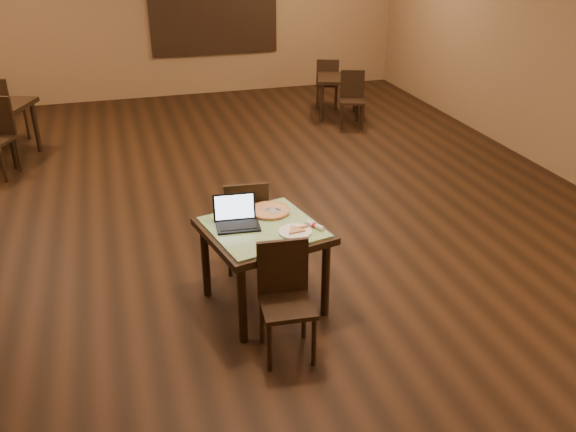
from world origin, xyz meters
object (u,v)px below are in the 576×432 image
object	(u,v)px
chair_main_near	(285,292)
other_table_a	(339,84)
other_table_a_chair_near	(352,96)
other_table_a_chair_far	(327,81)
tiled_table	(263,237)
other_table_b_chair_far	(1,107)
laptop	(236,217)
pizza_pan	(270,212)
chair_main_far	(246,220)

from	to	relation	value
chair_main_near	other_table_a	distance (m)	6.20
other_table_a	other_table_a_chair_near	bearing A→B (deg)	-68.36
other_table_a	other_table_a_chair_far	xyz separation A→B (m)	(-0.02, 0.51, -0.07)
other_table_a	tiled_table	bearing A→B (deg)	-98.43
other_table_a_chair_far	other_table_b_chair_far	bearing A→B (deg)	23.83
laptop	other_table_a_chair_far	bearing A→B (deg)	68.36
chair_main_near	laptop	distance (m)	0.82
laptop	other_table_a_chair_near	size ratio (longest dim) A/B	0.43
laptop	pizza_pan	bearing A→B (deg)	28.09
other_table_a_chair_near	other_table_b_chair_far	bearing A→B (deg)	-167.43
other_table_a	other_table_a_chair_near	world-z (taller)	other_table_a_chair_near
other_table_a_chair_far	laptop	bearing A→B (deg)	81.86
chair_main_near	other_table_a_chair_far	xyz separation A→B (m)	(2.56, 6.15, -0.02)
laptop	other_table_a_chair_far	xyz separation A→B (m)	(2.76, 5.42, -0.33)
tiled_table	other_table_b_chair_far	size ratio (longest dim) A/B	1.08
pizza_pan	other_table_a	size ratio (longest dim) A/B	0.39
chair_main_near	other_table_b_chair_far	distance (m)	6.27
chair_main_far	pizza_pan	bearing A→B (deg)	115.09
chair_main_near	pizza_pan	world-z (taller)	chair_main_near
chair_main_far	other_table_a_chair_far	size ratio (longest dim) A/B	1.06
pizza_pan	other_table_a_chair_far	xyz separation A→B (m)	(2.44, 5.29, -0.27)
chair_main_far	other_table_a	world-z (taller)	chair_main_far
chair_main_near	other_table_a_chair_near	xyz separation A→B (m)	(2.61, 5.13, -0.02)
chair_main_near	other_table_a_chair_near	size ratio (longest dim) A/B	1.03
chair_main_far	other_table_a_chair_near	distance (m)	4.69
other_table_b_chair_far	tiled_table	bearing A→B (deg)	139.90
tiled_table	other_table_a	bearing A→B (deg)	50.42
tiled_table	other_table_a	xyz separation A→B (m)	(2.59, 5.02, -0.10)
tiled_table	other_table_a	size ratio (longest dim) A/B	1.20
laptop	chair_main_near	bearing A→B (deg)	-68.76
other_table_a_chair_near	pizza_pan	bearing A→B (deg)	-101.45
other_table_a	other_table_a_chair_far	bearing A→B (deg)	111.64
chair_main_far	other_table_a_chair_near	world-z (taller)	chair_main_far
other_table_a_chair_far	other_table_b_chair_far	xyz separation A→B (m)	(-5.17, -0.45, 0.08)
other_table_b_chair_far	other_table_a_chair_far	bearing A→B (deg)	-152.29
chair_main_near	other_table_a	size ratio (longest dim) A/B	0.99
other_table_a_chair_far	chair_main_near	bearing A→B (deg)	86.29
tiled_table	chair_main_near	xyz separation A→B (m)	(0.01, -0.62, -0.15)
laptop	pizza_pan	distance (m)	0.35
other_table_a	other_table_b_chair_far	size ratio (longest dim) A/B	0.91
chair_main_near	laptop	size ratio (longest dim) A/B	2.43
other_table_a	other_table_b_chair_far	bearing A→B (deg)	-161.84
pizza_pan	tiled_table	bearing A→B (deg)	-116.57
laptop	other_table_b_chair_far	distance (m)	5.53
laptop	other_table_b_chair_far	world-z (taller)	other_table_b_chair_far
laptop	other_table_b_chair_far	bearing A→B (deg)	121.17
pizza_pan	other_table_a_chair_near	bearing A→B (deg)	59.67
chair_main_far	other_table_a_chair_near	xyz separation A→B (m)	(2.62, 3.89, -0.03)
chair_main_near	tiled_table	bearing A→B (deg)	95.47
laptop	other_table_a_chair_far	size ratio (longest dim) A/B	0.43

